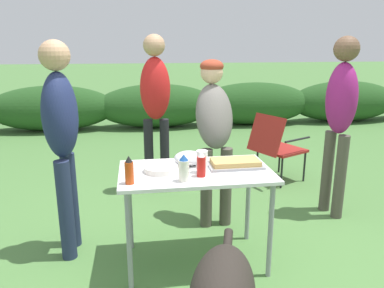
{
  "coord_description": "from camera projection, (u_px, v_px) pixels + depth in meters",
  "views": [
    {
      "loc": [
        -0.41,
        -2.53,
        1.63
      ],
      "look_at": [
        0.0,
        0.18,
        0.89
      ],
      "focal_mm": 35.0,
      "sensor_mm": 36.0,
      "label": 1
    }
  ],
  "objects": [
    {
      "name": "shrub_hedge",
      "position": [
        157.0,
        106.0,
        7.43
      ],
      "size": [
        14.4,
        0.9,
        0.86
      ],
      "color": "#234C1E",
      "rests_on": "ground"
    },
    {
      "name": "standing_person_with_beanie",
      "position": [
        340.0,
        109.0,
        3.45
      ],
      "size": [
        0.3,
        0.37,
        1.7
      ],
      "rotation": [
        0.0,
        0.0,
        -1.36
      ],
      "color": "#4C473D",
      "rests_on": "ground"
    },
    {
      "name": "camp_chair_green_behind_table",
      "position": [
        276.0,
        144.0,
        4.44
      ],
      "size": [
        0.73,
        0.67,
        0.83
      ],
      "rotation": [
        0.0,
        0.0,
        -1.12
      ],
      "color": "maroon",
      "rests_on": "ground"
    },
    {
      "name": "folding_table",
      "position": [
        196.0,
        180.0,
        2.73
      ],
      "size": [
        1.1,
        0.64,
        0.74
      ],
      "color": "white",
      "rests_on": "ground"
    },
    {
      "name": "standing_person_in_dark_puffer",
      "position": [
        155.0,
        98.0,
        4.02
      ],
      "size": [
        0.33,
        0.24,
        1.73
      ],
      "rotation": [
        0.0,
        0.0,
        -0.03
      ],
      "color": "black",
      "rests_on": "ground"
    },
    {
      "name": "mixing_bowl",
      "position": [
        189.0,
        158.0,
        2.84
      ],
      "size": [
        0.23,
        0.23,
        0.1
      ],
      "primitive_type": "ellipsoid",
      "color": "silver",
      "rests_on": "folding_table"
    },
    {
      "name": "mayo_bottle",
      "position": [
        184.0,
        168.0,
        2.48
      ],
      "size": [
        0.07,
        0.07,
        0.19
      ],
      "color": "silver",
      "rests_on": "folding_table"
    },
    {
      "name": "standing_person_in_red_jacket",
      "position": [
        214.0,
        123.0,
        3.34
      ],
      "size": [
        0.35,
        0.46,
        1.49
      ],
      "rotation": [
        0.0,
        0.0,
        0.04
      ],
      "color": "#4C473D",
      "rests_on": "ground"
    },
    {
      "name": "food_tray",
      "position": [
        235.0,
        163.0,
        2.78
      ],
      "size": [
        0.4,
        0.22,
        0.06
      ],
      "color": "#9E9EA3",
      "rests_on": "folding_table"
    },
    {
      "name": "hot_sauce_bottle",
      "position": [
        129.0,
        171.0,
        2.43
      ],
      "size": [
        0.06,
        0.06,
        0.19
      ],
      "color": "#CC4214",
      "rests_on": "folding_table"
    },
    {
      "name": "ketchup_bottle",
      "position": [
        201.0,
        164.0,
        2.57
      ],
      "size": [
        0.06,
        0.06,
        0.18
      ],
      "color": "red",
      "rests_on": "folding_table"
    },
    {
      "name": "ground_plane",
      "position": [
        195.0,
        260.0,
        2.9
      ],
      "size": [
        60.0,
        60.0,
        0.0
      ],
      "primitive_type": "plane",
      "color": "#4C7A3D"
    },
    {
      "name": "plate_stack",
      "position": [
        161.0,
        169.0,
        2.68
      ],
      "size": [
        0.25,
        0.25,
        0.04
      ],
      "primitive_type": "cylinder",
      "color": "white",
      "rests_on": "folding_table"
    },
    {
      "name": "paper_cup_stack",
      "position": [
        202.0,
        162.0,
        2.64
      ],
      "size": [
        0.08,
        0.08,
        0.16
      ],
      "primitive_type": "cylinder",
      "color": "white",
      "rests_on": "folding_table"
    },
    {
      "name": "standing_person_in_olive_jacket",
      "position": [
        61.0,
        130.0,
        2.78
      ],
      "size": [
        0.27,
        0.36,
        1.66
      ],
      "rotation": [
        0.0,
        0.0,
        1.54
      ],
      "color": "#232D4C",
      "rests_on": "ground"
    }
  ]
}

